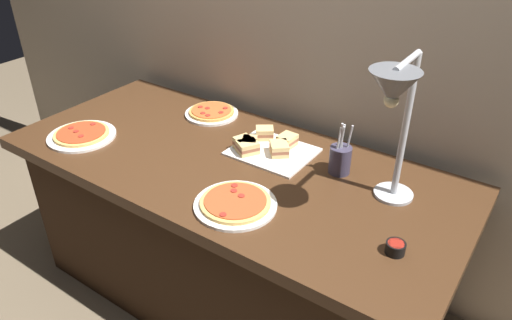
{
  "coord_description": "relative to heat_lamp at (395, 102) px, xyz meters",
  "views": [
    {
      "loc": [
        1.04,
        -1.31,
        1.77
      ],
      "look_at": [
        0.14,
        0.0,
        0.81
      ],
      "focal_mm": 33.81,
      "sensor_mm": 36.0,
      "label": 1
    }
  ],
  "objects": [
    {
      "name": "utensil_holder",
      "position": [
        -0.23,
        0.18,
        -0.36
      ],
      "size": [
        0.08,
        0.08,
        0.22
      ],
      "color": "#383347",
      "rests_on": "buffet_table"
    },
    {
      "name": "pizza_plate_center",
      "position": [
        -0.43,
        -0.22,
        -0.41
      ],
      "size": [
        0.29,
        0.29,
        0.03
      ],
      "color": "white",
      "rests_on": "buffet_table"
    },
    {
      "name": "ground_plane",
      "position": [
        -0.64,
        0.01,
        -1.18
      ],
      "size": [
        8.0,
        8.0,
        0.0
      ],
      "primitive_type": "plane",
      "color": "brown"
    },
    {
      "name": "back_wall",
      "position": [
        -0.64,
        0.51,
        0.02
      ],
      "size": [
        4.4,
        0.04,
        2.4
      ],
      "primitive_type": "cube",
      "color": "tan",
      "rests_on": "ground_plane"
    },
    {
      "name": "buffet_table",
      "position": [
        -0.64,
        0.01,
        -0.8
      ],
      "size": [
        1.9,
        0.84,
        0.76
      ],
      "color": "#422816",
      "rests_on": "ground_plane"
    },
    {
      "name": "pizza_plate_front",
      "position": [
        -0.96,
        0.3,
        -0.41
      ],
      "size": [
        0.25,
        0.25,
        0.03
      ],
      "color": "white",
      "rests_on": "buffet_table"
    },
    {
      "name": "pizza_plate_raised_stand",
      "position": [
        -1.29,
        -0.2,
        -0.41
      ],
      "size": [
        0.29,
        0.29,
        0.03
      ],
      "color": "white",
      "rests_on": "buffet_table"
    },
    {
      "name": "sandwich_platter",
      "position": [
        -0.55,
        0.16,
        -0.4
      ],
      "size": [
        0.33,
        0.27,
        0.06
      ],
      "color": "white",
      "rests_on": "buffet_table"
    },
    {
      "name": "heat_lamp",
      "position": [
        0.0,
        0.0,
        0.0
      ],
      "size": [
        0.15,
        0.34,
        0.54
      ],
      "color": "#B7BABF",
      "rests_on": "buffet_table"
    },
    {
      "name": "sauce_cup_near",
      "position": [
        0.12,
        -0.14,
        -0.4
      ],
      "size": [
        0.06,
        0.06,
        0.04
      ],
      "color": "black",
      "rests_on": "buffet_table"
    }
  ]
}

